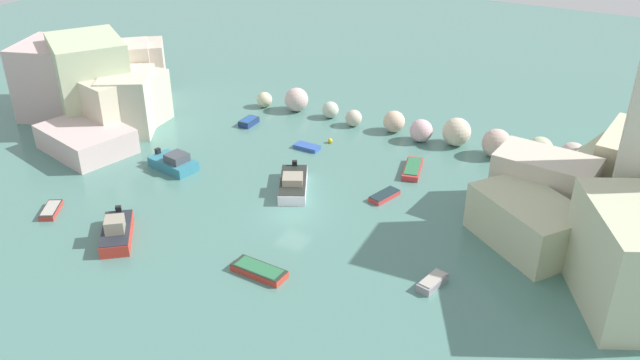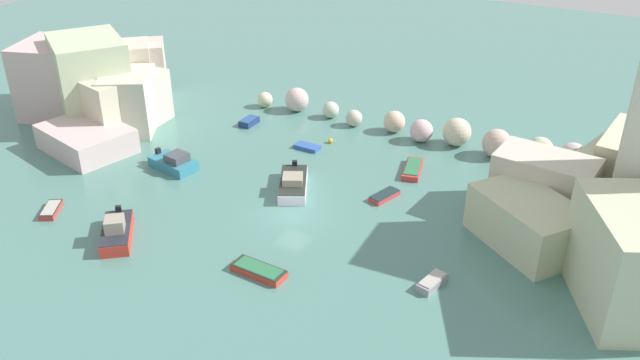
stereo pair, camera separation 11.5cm
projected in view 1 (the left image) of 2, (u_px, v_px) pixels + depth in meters
The scene contains 15 objects.
cove_water at pixel (293, 215), 53.38m from camera, with size 160.00×160.00×0.00m, color slate.
cliff_headland_left at pixel (95, 87), 69.35m from camera, with size 19.60×19.91×8.84m.
rock_breakwater at pixel (435, 130), 65.16m from camera, with size 34.87×3.49×2.78m.
channel_buoy at pixel (330, 141), 65.24m from camera, with size 0.48×0.48×0.48m, color gold.
moored_boat_0 at pixel (174, 163), 60.17m from camera, with size 4.72×3.04×1.66m.
moored_boat_1 at pixel (259, 270), 46.27m from camera, with size 4.11×1.74×0.54m.
moored_boat_2 at pixel (249, 122), 69.19m from camera, with size 1.27×2.23×0.62m.
moored_boat_3 at pixel (293, 184), 56.72m from camera, with size 4.63×6.11×1.60m.
moored_boat_4 at pixel (413, 169), 59.88m from camera, with size 2.37×4.35×0.59m.
moored_boat_5 at pixel (512, 228), 51.03m from camera, with size 3.31×3.68×0.61m.
moored_boat_6 at pixel (432, 282), 45.07m from camera, with size 1.58×2.71×0.63m.
moored_boat_7 at pixel (51, 210), 53.55m from camera, with size 2.44×2.99×0.47m.
moored_boat_8 at pixel (307, 147), 64.11m from camera, with size 2.51×1.28×0.37m.
moored_boat_9 at pixel (117, 232), 49.93m from camera, with size 4.90×5.38×2.02m.
moored_boat_10 at pixel (385, 196), 55.66m from camera, with size 1.94×3.05×0.45m.
Camera 1 is at (23.49, -39.11, 27.94)m, focal length 37.05 mm.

